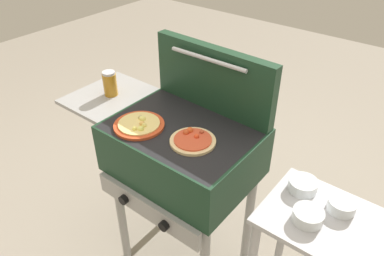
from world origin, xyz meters
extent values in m
cube|color=#193823|center=(0.00, 0.00, 0.78)|extent=(0.64, 0.48, 0.24)
cube|color=black|center=(0.00, 0.00, 0.90)|extent=(0.61, 0.46, 0.01)
cube|color=#9A9A9A|center=(-0.48, 0.00, 0.89)|extent=(0.32, 0.41, 0.02)
cube|color=#9A9A9A|center=(-0.48, 0.00, 0.78)|extent=(0.02, 0.02, 0.24)
cube|color=#9A9A9A|center=(0.00, -0.25, 0.61)|extent=(0.58, 0.02, 0.10)
cylinder|color=black|center=(-0.12, -0.28, 0.61)|extent=(0.04, 0.02, 0.04)
cylinder|color=black|center=(0.12, -0.28, 0.61)|extent=(0.04, 0.02, 0.04)
cylinder|color=#9A9A9A|center=(-0.27, -0.19, 0.33)|extent=(0.04, 0.04, 0.66)
cylinder|color=#9A9A9A|center=(-0.27, 0.19, 0.33)|extent=(0.04, 0.04, 0.66)
cylinder|color=#9A9A9A|center=(0.27, 0.19, 0.33)|extent=(0.04, 0.04, 0.66)
cube|color=#193823|center=(0.00, 0.21, 1.05)|extent=(0.63, 0.07, 0.30)
cylinder|color=#B7B7BC|center=(0.00, 0.17, 1.16)|extent=(0.38, 0.02, 0.02)
cylinder|color=beige|center=(0.10, -0.06, 0.91)|extent=(0.19, 0.19, 0.01)
cylinder|color=#D14C2D|center=(0.10, -0.06, 0.92)|extent=(0.16, 0.16, 0.01)
sphere|color=#DF5626|center=(0.06, -0.02, 0.92)|extent=(0.03, 0.03, 0.03)
sphere|color=#B34C2F|center=(0.10, 0.00, 0.92)|extent=(0.02, 0.02, 0.02)
sphere|color=#EA4823|center=(0.10, -0.04, 0.92)|extent=(0.02, 0.02, 0.02)
sphere|color=#CE4F27|center=(0.05, -0.04, 0.92)|extent=(0.03, 0.03, 0.03)
cylinder|color=#C64723|center=(-0.16, -0.11, 0.91)|extent=(0.22, 0.22, 0.01)
cylinder|color=#EDD17A|center=(-0.16, -0.11, 0.92)|extent=(0.18, 0.18, 0.01)
sphere|color=#F2E469|center=(-0.13, -0.16, 0.92)|extent=(0.02, 0.02, 0.02)
sphere|color=#F2B55C|center=(-0.14, -0.11, 0.92)|extent=(0.02, 0.02, 0.02)
sphere|color=#F2DF74|center=(-0.12, -0.11, 0.92)|extent=(0.02, 0.02, 0.02)
sphere|color=#EEED71|center=(-0.11, -0.14, 0.92)|extent=(0.03, 0.03, 0.03)
sphere|color=tan|center=(-0.18, -0.08, 0.92)|extent=(0.02, 0.02, 0.02)
sphere|color=#F2EA7B|center=(-0.16, -0.08, 0.92)|extent=(0.03, 0.03, 0.03)
cylinder|color=#B77A1E|center=(-0.47, 0.01, 0.96)|extent=(0.07, 0.07, 0.11)
cylinder|color=silver|center=(-0.47, 0.01, 1.02)|extent=(0.06, 0.06, 0.01)
cube|color=#B2B2B7|center=(0.66, 0.00, 0.78)|extent=(0.44, 0.36, 0.02)
cylinder|color=#B2B2B7|center=(0.47, 0.15, 0.38)|extent=(0.04, 0.04, 0.77)
cylinder|color=silver|center=(0.69, 0.07, 0.81)|extent=(0.10, 0.10, 0.04)
cylinder|color=#996B47|center=(0.69, 0.07, 0.80)|extent=(0.08, 0.08, 0.02)
cylinder|color=silver|center=(0.53, 0.08, 0.81)|extent=(0.11, 0.11, 0.04)
cylinder|color=maroon|center=(0.53, 0.08, 0.80)|extent=(0.09, 0.09, 0.02)
cylinder|color=silver|center=(0.61, -0.05, 0.81)|extent=(0.11, 0.11, 0.04)
cylinder|color=beige|center=(0.61, -0.05, 0.80)|extent=(0.09, 0.09, 0.02)
camera|label=1|loc=(0.84, -1.01, 1.79)|focal=34.41mm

